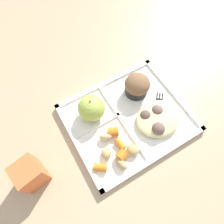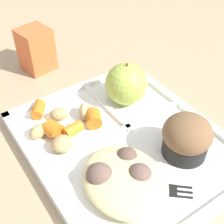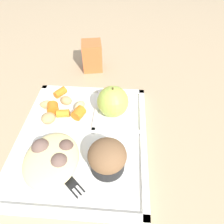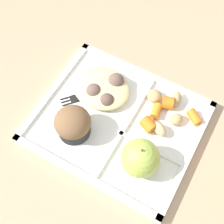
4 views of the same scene
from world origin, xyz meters
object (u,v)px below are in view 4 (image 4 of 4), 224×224
Objects in this scene: bran_muffin at (73,124)px; lunch_tray at (118,123)px; green_apple at (140,158)px; plastic_fork at (89,94)px.

lunch_tray is at bearing -137.92° from bran_muffin.
green_apple is (-0.08, 0.06, 0.04)m from lunch_tray.
lunch_tray is 0.09m from plastic_fork.
plastic_fork is at bearing -27.86° from green_apple.
green_apple is 0.68× the size of plastic_fork.
bran_muffin is (0.07, 0.06, 0.04)m from lunch_tray.
bran_muffin is 0.63× the size of plastic_fork.
green_apple is at bearing 142.93° from lunch_tray.
bran_muffin is at bearing 0.00° from green_apple.
lunch_tray is 0.10m from bran_muffin.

